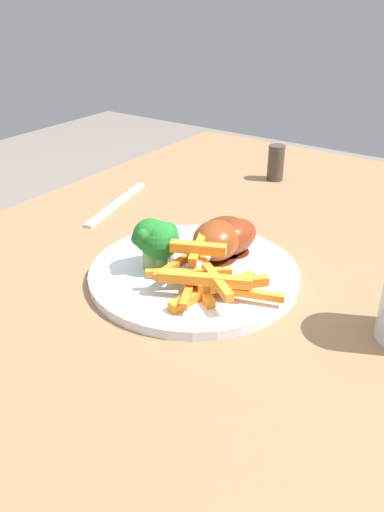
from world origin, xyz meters
The scene contains 11 objects.
dining_table centered at (0.00, 0.00, 0.62)m, with size 1.19×0.75×0.72m.
dinner_plate centered at (0.00, 0.01, 0.73)m, with size 0.26×0.26×0.01m, color silver.
broccoli_floret_front centered at (-0.02, 0.04, 0.77)m, with size 0.05×0.05×0.06m.
broccoli_floret_middle centered at (-0.02, 0.05, 0.77)m, with size 0.05×0.05×0.06m.
broccoli_floret_back centered at (-0.03, 0.05, 0.78)m, with size 0.05×0.04×0.07m.
carrot_fries_pile centered at (-0.04, -0.04, 0.75)m, with size 0.12×0.15×0.05m.
chicken_drumstick_near centered at (0.04, 0.00, 0.76)m, with size 0.12×0.08×0.05m.
chicken_drumstick_far centered at (0.06, 0.01, 0.75)m, with size 0.14×0.06×0.04m.
chicken_drumstick_extra centered at (0.06, -0.01, 0.75)m, with size 0.12×0.06×0.04m.
fork centered at (0.12, 0.24, 0.72)m, with size 0.19×0.01×0.01m, color silver.
pepper_shaker centered at (0.38, 0.08, 0.75)m, with size 0.03×0.03×0.06m, color #423833.
Camera 1 is at (-0.45, -0.30, 1.05)m, focal length 35.94 mm.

